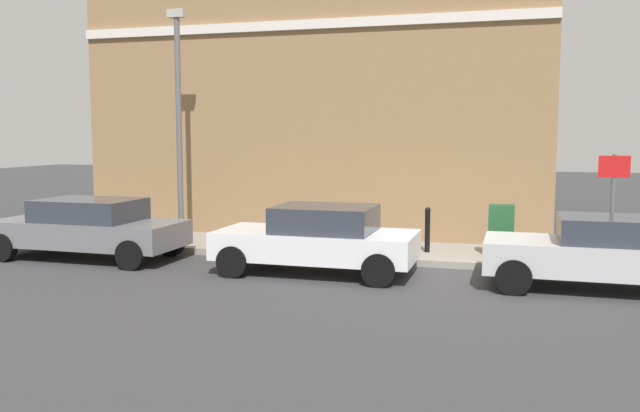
# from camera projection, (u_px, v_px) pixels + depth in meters

# --- Properties ---
(ground) EXTENTS (80.00, 80.00, 0.00)m
(ground) POSITION_uv_depth(u_px,v_px,m) (457.00, 276.00, 13.45)
(ground) COLOR #38383A
(sidewalk) EXTENTS (2.48, 30.00, 0.15)m
(sidewalk) POSITION_uv_depth(u_px,v_px,m) (224.00, 244.00, 16.96)
(sidewalk) COLOR gray
(sidewalk) RESTS_ON ground
(corner_building) EXTENTS (7.09, 12.62, 9.17)m
(corner_building) POSITION_uv_depth(u_px,v_px,m) (336.00, 77.00, 20.54)
(corner_building) COLOR olive
(corner_building) RESTS_ON ground
(car_silver) EXTENTS (1.84, 4.49, 1.36)m
(car_silver) POSITION_uv_depth(u_px,v_px,m) (612.00, 253.00, 12.10)
(car_silver) COLOR #B7B7BC
(car_silver) RESTS_ON ground
(car_white) EXTENTS (1.92, 4.07, 1.40)m
(car_white) POSITION_uv_depth(u_px,v_px,m) (318.00, 238.00, 13.62)
(car_white) COLOR silver
(car_white) RESTS_ON ground
(car_grey) EXTENTS (1.95, 4.40, 1.38)m
(car_grey) POSITION_uv_depth(u_px,v_px,m) (89.00, 227.00, 15.25)
(car_grey) COLOR slate
(car_grey) RESTS_ON ground
(utility_cabinet) EXTENTS (0.46, 0.61, 1.15)m
(utility_cabinet) POSITION_uv_depth(u_px,v_px,m) (501.00, 233.00, 14.75)
(utility_cabinet) COLOR #1E4C28
(utility_cabinet) RESTS_ON sidewalk
(bollard_near_cabinet) EXTENTS (0.14, 0.14, 1.04)m
(bollard_near_cabinet) POSITION_uv_depth(u_px,v_px,m) (427.00, 228.00, 15.29)
(bollard_near_cabinet) COLOR black
(bollard_near_cabinet) RESTS_ON sidewalk
(bollard_far_kerb) EXTENTS (0.14, 0.14, 1.04)m
(bollard_far_kerb) POSITION_uv_depth(u_px,v_px,m) (354.00, 230.00, 14.95)
(bollard_far_kerb) COLOR black
(bollard_far_kerb) RESTS_ON sidewalk
(street_sign) EXTENTS (0.08, 0.60, 2.30)m
(street_sign) POSITION_uv_depth(u_px,v_px,m) (613.00, 193.00, 13.45)
(street_sign) COLOR #59595B
(street_sign) RESTS_ON sidewalk
(lamppost) EXTENTS (0.20, 0.44, 5.72)m
(lamppost) POSITION_uv_depth(u_px,v_px,m) (179.00, 116.00, 16.50)
(lamppost) COLOR #59595B
(lamppost) RESTS_ON sidewalk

